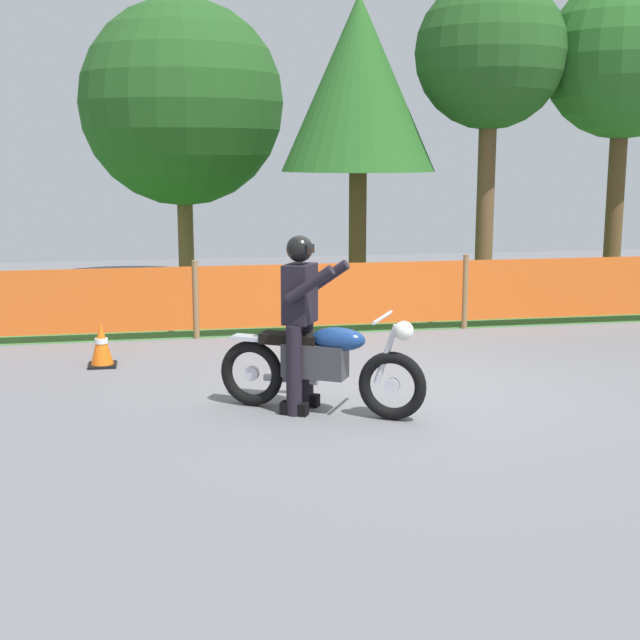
% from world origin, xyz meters
% --- Properties ---
extents(ground, '(24.00, 24.00, 0.02)m').
position_xyz_m(ground, '(0.00, 0.00, -0.01)').
color(ground, slate).
extents(grass_verge, '(24.00, 6.26, 0.01)m').
position_xyz_m(grass_verge, '(0.00, 5.97, 0.01)').
color(grass_verge, '#4C8C3D').
rests_on(grass_verge, ground).
extents(barrier_fence, '(11.35, 0.08, 1.05)m').
position_xyz_m(barrier_fence, '(0.00, 2.84, 0.54)').
color(barrier_fence, olive).
rests_on(barrier_fence, ground).
extents(tree_leftmost, '(3.59, 3.59, 5.10)m').
position_xyz_m(tree_leftmost, '(-1.84, 7.34, 3.30)').
color(tree_leftmost, brown).
rests_on(tree_leftmost, ground).
extents(tree_near_left, '(2.42, 2.42, 4.84)m').
position_xyz_m(tree_near_left, '(0.79, 4.92, 3.47)').
color(tree_near_left, brown).
rests_on(tree_near_left, ground).
extents(tree_near_right, '(2.35, 2.35, 5.14)m').
position_xyz_m(tree_near_right, '(2.83, 4.68, 3.93)').
color(tree_near_right, brown).
rests_on(tree_near_right, ground).
extents(tree_rightmost, '(2.52, 2.52, 5.17)m').
position_xyz_m(tree_rightmost, '(4.98, 4.49, 3.88)').
color(tree_rightmost, brown).
rests_on(tree_rightmost, ground).
extents(motorcycle_lead, '(1.85, 1.14, 0.98)m').
position_xyz_m(motorcycle_lead, '(-0.86, -0.84, 0.47)').
color(motorcycle_lead, black).
rests_on(motorcycle_lead, ground).
extents(rider_lead, '(0.72, 0.71, 1.69)m').
position_xyz_m(rider_lead, '(-1.04, -0.74, 0.92)').
color(rider_lead, black).
rests_on(rider_lead, ground).
extents(traffic_cone, '(0.32, 0.32, 0.53)m').
position_xyz_m(traffic_cone, '(-3.03, 1.45, 0.26)').
color(traffic_cone, black).
rests_on(traffic_cone, ground).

